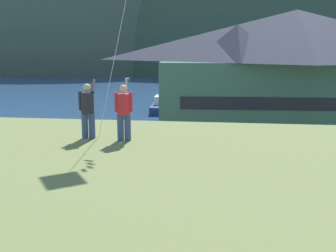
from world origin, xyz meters
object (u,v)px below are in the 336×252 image
at_px(parked_car_front_row_silver, 144,169).
at_px(parked_car_mid_row_far, 328,215).
at_px(moored_boat_wharfside, 163,106).
at_px(parked_car_front_row_red, 233,178).
at_px(parking_light_pole, 127,116).
at_px(person_companion, 124,111).
at_px(harbor_lodge, 294,72).
at_px(person_kite_flyer, 88,109).
at_px(wharf_dock, 190,110).
at_px(parked_car_corner_spot, 306,172).
at_px(parked_car_back_row_left, 125,201).
at_px(parked_car_lone_by_shed, 28,210).
at_px(storage_shed_waterside, 200,114).

bearing_deg(parked_car_front_row_silver, parked_car_mid_row_far, -31.37).
relative_size(moored_boat_wharfside, parked_car_front_row_red, 1.97).
distance_m(parked_car_front_row_red, parking_light_pole, 9.70).
bearing_deg(person_companion, harbor_lodge, 70.89).
distance_m(moored_boat_wharfside, person_kite_flyer, 43.78).
relative_size(harbor_lodge, wharf_dock, 1.88).
bearing_deg(harbor_lodge, person_companion, -109.11).
distance_m(moored_boat_wharfside, parked_car_front_row_red, 31.52).
relative_size(harbor_lodge, parked_car_corner_spot, 6.46).
xyz_separation_m(moored_boat_wharfside, parked_car_back_row_left, (2.53, -34.75, 0.34)).
xyz_separation_m(parking_light_pole, person_kite_flyer, (2.68, -17.74, 3.54)).
distance_m(parked_car_mid_row_far, person_kite_flyer, 13.90).
distance_m(parked_car_front_row_red, parked_car_back_row_left, 7.41).
height_order(parked_car_corner_spot, parked_car_back_row_left, same).
distance_m(moored_boat_wharfside, parking_light_pole, 25.60).
bearing_deg(parked_car_back_row_left, parked_car_corner_spot, 30.52).
xyz_separation_m(parked_car_corner_spot, parked_car_back_row_left, (-10.77, -6.35, 0.00)).
height_order(wharf_dock, parked_car_front_row_red, parked_car_front_row_red).
bearing_deg(parked_car_mid_row_far, parked_car_front_row_silver, 148.63).
bearing_deg(parked_car_front_row_red, parked_car_corner_spot, 22.12).
bearing_deg(harbor_lodge, parking_light_pole, -141.25).
bearing_deg(parked_car_corner_spot, parked_car_back_row_left, -149.48).
bearing_deg(parked_car_corner_spot, parking_light_pole, 166.55).
height_order(parked_car_lone_by_shed, parking_light_pole, parking_light_pole).
relative_size(storage_shed_waterside, parked_car_front_row_silver, 1.38).
distance_m(parked_car_lone_by_shed, parked_car_corner_spot, 17.43).
height_order(harbor_lodge, storage_shed_waterside, harbor_lodge).
distance_m(wharf_dock, parked_car_front_row_silver, 28.55).
relative_size(wharf_dock, parked_car_front_row_red, 3.35).
bearing_deg(parked_car_back_row_left, person_kite_flyer, -84.30).
bearing_deg(person_companion, parked_car_lone_by_shed, 134.78).
relative_size(parked_car_front_row_silver, parking_light_pole, 0.64).
xyz_separation_m(parked_car_front_row_silver, parked_car_front_row_red, (5.86, -1.22, 0.00)).
height_order(parked_car_front_row_red, parked_car_back_row_left, same).
xyz_separation_m(moored_boat_wharfside, person_companion, (4.55, -43.28, 6.78)).
bearing_deg(harbor_lodge, wharf_dock, 128.81).
height_order(moored_boat_wharfside, parked_car_back_row_left, moored_boat_wharfside).
relative_size(storage_shed_waterside, parked_car_back_row_left, 1.39).
xyz_separation_m(storage_shed_waterside, wharf_dock, (-1.99, 14.18, -1.96)).
bearing_deg(storage_shed_waterside, person_kite_flyer, -94.72).
height_order(moored_boat_wharfside, parked_car_corner_spot, moored_boat_wharfside).
relative_size(storage_shed_waterside, parked_car_front_row_red, 1.36).
bearing_deg(person_kite_flyer, moored_boat_wharfside, 94.46).
bearing_deg(storage_shed_waterside, parked_car_corner_spot, -60.87).
height_order(parked_car_front_row_red, person_companion, person_companion).
height_order(harbor_lodge, parked_car_lone_by_shed, harbor_lodge).
bearing_deg(parked_car_corner_spot, parked_car_mid_row_far, -92.48).
relative_size(parking_light_pole, person_kite_flyer, 3.60).
distance_m(storage_shed_waterside, moored_boat_wharfside, 15.92).
xyz_separation_m(parked_car_lone_by_shed, parked_car_front_row_red, (10.60, 6.21, 0.00)).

